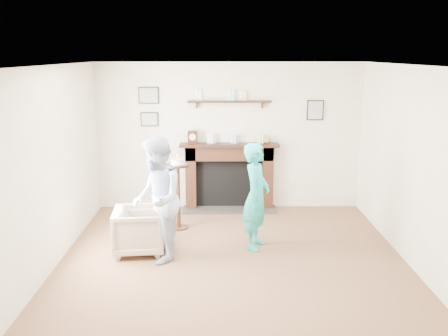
% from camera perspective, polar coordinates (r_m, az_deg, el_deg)
% --- Properties ---
extents(ground, '(5.00, 5.00, 0.00)m').
position_cam_1_polar(ground, '(6.48, 1.03, -11.06)').
color(ground, brown).
rests_on(ground, ground).
extents(room_shell, '(4.54, 5.02, 2.52)m').
position_cam_1_polar(room_shell, '(6.68, 0.91, 4.25)').
color(room_shell, beige).
rests_on(room_shell, ground).
extents(armchair, '(0.73, 0.71, 0.62)m').
position_cam_1_polar(armchair, '(6.98, -9.53, -9.42)').
color(armchair, '#C6AC93').
rests_on(armchair, ground).
extents(man, '(0.74, 0.88, 1.62)m').
position_cam_1_polar(man, '(6.72, -7.45, -10.25)').
color(man, silver).
rests_on(man, ground).
extents(woman, '(0.49, 0.62, 1.47)m').
position_cam_1_polar(woman, '(7.06, 3.61, -8.99)').
color(woman, '#21ADBE').
rests_on(woman, ground).
extents(pedestal_table, '(0.36, 0.36, 1.16)m').
position_cam_1_polar(pedestal_table, '(7.59, -5.29, -1.75)').
color(pedestal_table, black).
rests_on(pedestal_table, ground).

